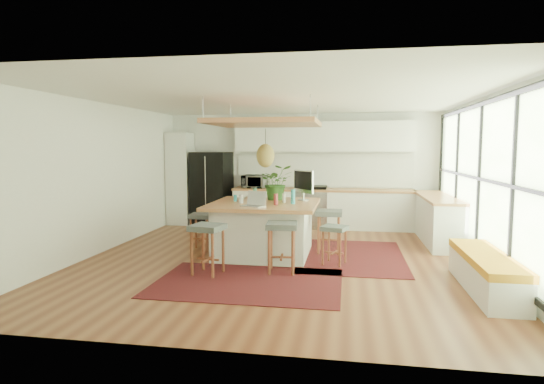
% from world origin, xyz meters
% --- Properties ---
extents(floor, '(7.00, 7.00, 0.00)m').
position_xyz_m(floor, '(0.00, 0.00, 0.00)').
color(floor, '#5D2C1A').
rests_on(floor, ground).
extents(ceiling, '(7.00, 7.00, 0.00)m').
position_xyz_m(ceiling, '(0.00, 0.00, 2.70)').
color(ceiling, white).
rests_on(ceiling, ground).
extents(wall_back, '(6.50, 0.00, 6.50)m').
position_xyz_m(wall_back, '(0.00, 3.50, 1.35)').
color(wall_back, white).
rests_on(wall_back, ground).
extents(wall_front, '(6.50, 0.00, 6.50)m').
position_xyz_m(wall_front, '(0.00, -3.50, 1.35)').
color(wall_front, white).
rests_on(wall_front, ground).
extents(wall_left, '(0.00, 7.00, 7.00)m').
position_xyz_m(wall_left, '(-3.25, 0.00, 1.35)').
color(wall_left, white).
rests_on(wall_left, ground).
extents(wall_right, '(0.00, 7.00, 7.00)m').
position_xyz_m(wall_right, '(3.25, 0.00, 1.35)').
color(wall_right, white).
rests_on(wall_right, ground).
extents(window_wall, '(0.10, 6.20, 2.60)m').
position_xyz_m(window_wall, '(3.22, 0.00, 1.40)').
color(window_wall, black).
rests_on(window_wall, wall_right).
extents(pantry, '(0.55, 0.60, 2.25)m').
position_xyz_m(pantry, '(-2.95, 3.18, 1.12)').
color(pantry, silver).
rests_on(pantry, floor).
extents(back_counter_base, '(4.20, 0.60, 0.88)m').
position_xyz_m(back_counter_base, '(0.55, 3.18, 0.44)').
color(back_counter_base, silver).
rests_on(back_counter_base, floor).
extents(back_counter_top, '(4.24, 0.64, 0.05)m').
position_xyz_m(back_counter_top, '(0.55, 3.18, 0.90)').
color(back_counter_top, '#A6623A').
rests_on(back_counter_top, back_counter_base).
extents(backsplash, '(4.20, 0.02, 0.80)m').
position_xyz_m(backsplash, '(0.55, 3.48, 1.35)').
color(backsplash, white).
rests_on(backsplash, wall_back).
extents(upper_cabinets, '(4.20, 0.34, 0.70)m').
position_xyz_m(upper_cabinets, '(0.55, 3.32, 2.15)').
color(upper_cabinets, silver).
rests_on(upper_cabinets, wall_back).
extents(range, '(0.76, 0.62, 1.00)m').
position_xyz_m(range, '(0.30, 3.18, 0.50)').
color(range, '#A5A5AA').
rests_on(range, floor).
extents(right_counter_base, '(0.60, 2.50, 0.88)m').
position_xyz_m(right_counter_base, '(2.93, 2.00, 0.44)').
color(right_counter_base, silver).
rests_on(right_counter_base, floor).
extents(right_counter_top, '(0.64, 2.54, 0.05)m').
position_xyz_m(right_counter_top, '(2.93, 2.00, 0.90)').
color(right_counter_top, '#A6623A').
rests_on(right_counter_top, right_counter_base).
extents(window_bench, '(0.52, 2.00, 0.50)m').
position_xyz_m(window_bench, '(2.95, -1.20, 0.25)').
color(window_bench, silver).
rests_on(window_bench, floor).
extents(ceiling_panel, '(1.86, 1.86, 0.80)m').
position_xyz_m(ceiling_panel, '(-0.30, 0.40, 2.05)').
color(ceiling_panel, '#A6623A').
rests_on(ceiling_panel, ceiling).
extents(rug_near, '(2.60, 1.80, 0.01)m').
position_xyz_m(rug_near, '(-0.23, -1.38, 0.01)').
color(rug_near, black).
rests_on(rug_near, floor).
extents(rug_right, '(1.80, 2.60, 0.01)m').
position_xyz_m(rug_right, '(1.21, 0.44, 0.01)').
color(rug_right, black).
rests_on(rug_right, floor).
extents(fridge, '(0.96, 0.79, 1.78)m').
position_xyz_m(fridge, '(-2.15, 3.17, 0.93)').
color(fridge, black).
rests_on(fridge, floor).
extents(island, '(1.85, 1.85, 0.93)m').
position_xyz_m(island, '(-0.31, 0.32, 0.47)').
color(island, '#A6623A').
rests_on(island, floor).
extents(stool_near_left, '(0.52, 0.52, 0.76)m').
position_xyz_m(stool_near_left, '(-0.91, -1.07, 0.35)').
color(stool_near_left, '#464D4E').
rests_on(stool_near_left, floor).
extents(stool_near_right, '(0.49, 0.49, 0.77)m').
position_xyz_m(stool_near_right, '(0.16, -0.78, 0.35)').
color(stool_near_right, '#464D4E').
rests_on(stool_near_right, floor).
extents(stool_right_front, '(0.47, 0.47, 0.64)m').
position_xyz_m(stool_right_front, '(0.94, -0.18, 0.35)').
color(stool_right_front, '#464D4E').
rests_on(stool_right_front, floor).
extents(stool_right_back, '(0.46, 0.46, 0.77)m').
position_xyz_m(stool_right_back, '(0.81, 0.64, 0.35)').
color(stool_right_back, '#464D4E').
rests_on(stool_right_back, floor).
extents(stool_left_side, '(0.41, 0.41, 0.68)m').
position_xyz_m(stool_left_side, '(-1.52, 0.47, 0.35)').
color(stool_left_side, '#464D4E').
rests_on(stool_left_side, floor).
extents(laptop, '(0.47, 0.48, 0.27)m').
position_xyz_m(laptop, '(-0.40, -0.24, 1.05)').
color(laptop, '#A5A5AA').
rests_on(laptop, island).
extents(monitor, '(0.55, 0.61, 0.56)m').
position_xyz_m(monitor, '(0.34, 0.75, 1.19)').
color(monitor, '#A5A5AA').
rests_on(monitor, island).
extents(microwave, '(0.60, 0.38, 0.38)m').
position_xyz_m(microwave, '(-1.07, 3.15, 1.12)').
color(microwave, '#A5A5AA').
rests_on(microwave, back_counter_top).
extents(island_plant, '(0.74, 0.78, 0.50)m').
position_xyz_m(island_plant, '(-0.16, 0.77, 1.18)').
color(island_plant, '#1E4C19').
rests_on(island_plant, island).
extents(island_bowl, '(0.26, 0.26, 0.05)m').
position_xyz_m(island_bowl, '(-0.84, 0.76, 0.96)').
color(island_bowl, silver).
rests_on(island_bowl, island).
extents(island_bottle_0, '(0.07, 0.07, 0.19)m').
position_xyz_m(island_bottle_0, '(-0.86, 0.42, 1.03)').
color(island_bottle_0, '#30ABC1').
rests_on(island_bottle_0, island).
extents(island_bottle_1, '(0.07, 0.07, 0.19)m').
position_xyz_m(island_bottle_1, '(-0.71, 0.17, 1.03)').
color(island_bottle_1, silver).
rests_on(island_bottle_1, island).
extents(island_bottle_2, '(0.07, 0.07, 0.19)m').
position_xyz_m(island_bottle_2, '(-0.06, 0.02, 1.03)').
color(island_bottle_2, '#9F3537').
rests_on(island_bottle_2, island).
extents(island_bottle_3, '(0.07, 0.07, 0.19)m').
position_xyz_m(island_bottle_3, '(0.04, 0.37, 1.03)').
color(island_bottle_3, silver).
rests_on(island_bottle_3, island).
extents(island_bottle_4, '(0.07, 0.07, 0.19)m').
position_xyz_m(island_bottle_4, '(-0.51, 0.57, 1.03)').
color(island_bottle_4, '#426F56').
rests_on(island_bottle_4, island).
extents(island_bottle_5, '(0.07, 0.07, 0.19)m').
position_xyz_m(island_bottle_5, '(0.19, 0.22, 1.03)').
color(island_bottle_5, '#30ABC1').
rests_on(island_bottle_5, island).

